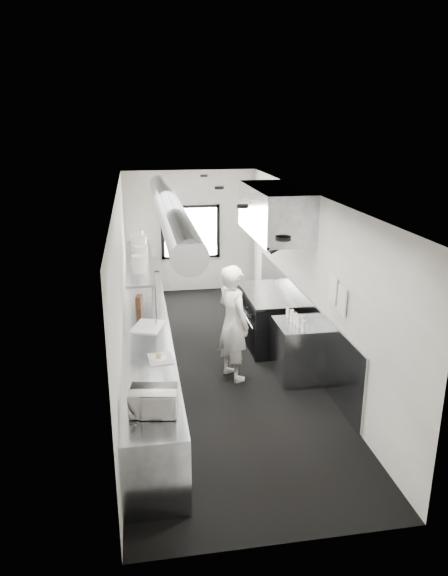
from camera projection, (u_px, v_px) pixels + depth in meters
name	position (u px, v px, depth m)	size (l,w,h in m)	color
floor	(217.00, 363.00, 8.81)	(3.00, 8.00, 0.01)	black
ceiling	(217.00, 194.00, 7.95)	(3.00, 8.00, 0.01)	silver
wall_back	(190.00, 232.00, 12.13)	(3.00, 0.02, 2.80)	silver
wall_front	(286.00, 416.00, 4.63)	(3.00, 0.02, 2.80)	silver
wall_left	(121.00, 288.00, 8.14)	(0.02, 8.00, 2.80)	silver
wall_right	(307.00, 278.00, 8.62)	(0.02, 8.00, 2.80)	silver
wall_cladding	(299.00, 320.00, 9.16)	(0.03, 5.50, 1.10)	gray
hvac_duct	(169.00, 208.00, 8.29)	(0.40, 0.40, 6.40)	#9C9FA4
service_window	(191.00, 232.00, 12.10)	(1.36, 0.05, 1.25)	white
exhaust_hood	(274.00, 212.00, 8.91)	(0.81, 2.20, 0.88)	gray
prep_counter	(148.00, 356.00, 8.02)	(0.70, 6.00, 0.90)	gray
pass_shelf	(140.00, 262.00, 9.09)	(0.45, 3.00, 0.68)	gray
range	(268.00, 318.00, 9.49)	(0.88, 1.60, 0.94)	black
bottle_station	(297.00, 351.00, 8.20)	(0.65, 0.80, 0.90)	gray
far_work_table	(143.00, 284.00, 11.49)	(0.70, 1.20, 0.90)	gray
notice_sheet_a	(333.00, 289.00, 7.42)	(0.02, 0.28, 0.38)	silver
notice_sheet_b	(342.00, 300.00, 7.11)	(0.02, 0.28, 0.38)	silver
line_cook	(233.00, 323.00, 8.06)	(0.67, 0.44, 1.83)	silver
microwave	(154.00, 401.00, 5.58)	(0.46, 0.35, 0.28)	white
deli_tub_a	(140.00, 399.00, 5.81)	(0.13, 0.13, 0.09)	silver
deli_tub_b	(135.00, 392.00, 5.94)	(0.15, 0.15, 0.11)	silver
newspaper	(161.00, 359.00, 6.87)	(0.31, 0.38, 0.01)	beige
small_plate	(159.00, 358.00, 6.87)	(0.20, 0.20, 0.02)	white
pastry	(159.00, 355.00, 6.86)	(0.08, 0.08, 0.08)	tan
cutting_board	(148.00, 326.00, 7.93)	(0.42, 0.56, 0.02)	silver
knife_block	(139.00, 302.00, 8.69)	(0.09, 0.20, 0.21)	brown
plate_stack_a	(139.00, 264.00, 8.30)	(0.23, 0.23, 0.27)	white
plate_stack_b	(141.00, 255.00, 8.75)	(0.24, 0.24, 0.31)	white
plate_stack_c	(139.00, 247.00, 9.19)	(0.26, 0.26, 0.37)	white
plate_stack_d	(137.00, 240.00, 9.77)	(0.23, 0.23, 0.35)	white
squeeze_bottle_a	(304.00, 326.00, 7.74)	(0.06, 0.06, 0.17)	silver
squeeze_bottle_b	(298.00, 322.00, 7.89)	(0.06, 0.06, 0.17)	silver
squeeze_bottle_c	(295.00, 318.00, 8.04)	(0.06, 0.06, 0.17)	silver
squeeze_bottle_d	(292.00, 316.00, 8.12)	(0.06, 0.06, 0.19)	silver
squeeze_bottle_e	(288.00, 312.00, 8.31)	(0.05, 0.05, 0.16)	silver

